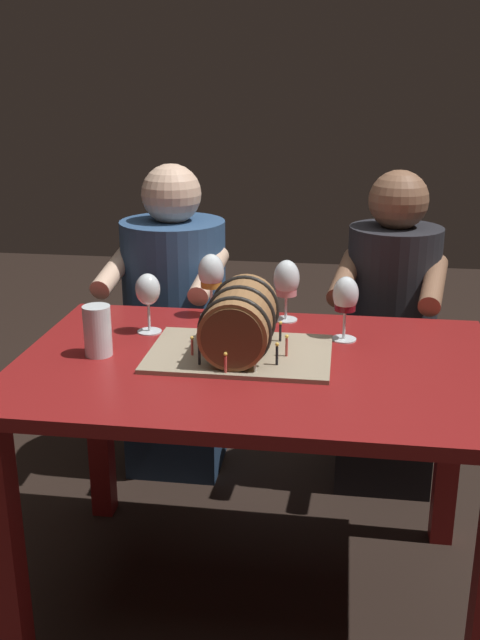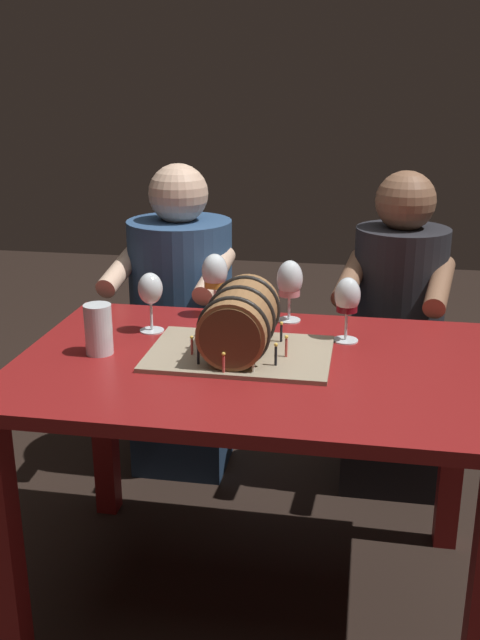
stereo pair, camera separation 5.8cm
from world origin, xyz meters
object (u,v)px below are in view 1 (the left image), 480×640
(barrel_cake, at_px, (240,325))
(wine_glass_rose, at_px, (286,281))
(dining_table, at_px, (256,402))
(person_seated_left, at_px, (175,329))
(person_seated_right, at_px, (388,348))
(wine_glass_red, at_px, (346,298))
(wine_glass_amber, at_px, (211,274))
(beer_pint, at_px, (98,333))
(wine_glass_empty, at_px, (148,291))

(barrel_cake, distance_m, wine_glass_rose, 0.33)
(dining_table, height_order, person_seated_left, person_seated_left)
(person_seated_left, relative_size, person_seated_right, 1.01)
(barrel_cake, relative_size, wine_glass_red, 2.62)
(wine_glass_amber, bearing_deg, dining_table, -62.60)
(barrel_cake, distance_m, beer_pint, 0.38)
(person_seated_left, bearing_deg, wine_glass_empty, -84.23)
(wine_glass_amber, xyz_separation_m, person_seated_left, (-0.21, 0.38, -0.32))
(wine_glass_empty, bearing_deg, wine_glass_red, 1.49)
(wine_glass_red, distance_m, person_seated_left, 0.87)
(beer_pint, relative_size, person_seated_right, 0.12)
(wine_glass_red, bearing_deg, wine_glass_amber, 158.66)
(wine_glass_rose, bearing_deg, beer_pint, -142.53)
(barrel_cake, relative_size, wine_glass_amber, 2.45)
(wine_glass_red, distance_m, person_seated_right, 0.66)
(dining_table, height_order, person_seated_right, person_seated_right)
(person_seated_left, xyz_separation_m, person_seated_right, (0.78, -0.00, -0.03))
(wine_glass_empty, relative_size, person_seated_right, 0.15)
(wine_glass_empty, xyz_separation_m, beer_pint, (-0.09, -0.20, -0.06))
(wine_glass_amber, height_order, wine_glass_red, wine_glass_amber)
(person_seated_left, distance_m, person_seated_right, 0.78)
(wine_glass_red, xyz_separation_m, person_seated_left, (-0.62, 0.54, -0.31))
(person_seated_left, bearing_deg, person_seated_right, -0.04)
(dining_table, distance_m, person_seated_left, 0.83)
(wine_glass_empty, xyz_separation_m, person_seated_left, (-0.06, 0.55, -0.31))
(beer_pint, relative_size, person_seated_left, 0.12)
(dining_table, relative_size, person_seated_right, 1.10)
(wine_glass_red, height_order, wine_glass_rose, wine_glass_rose)
(wine_glass_amber, xyz_separation_m, beer_pint, (-0.24, -0.37, -0.07))
(beer_pint, bearing_deg, wine_glass_rose, 37.47)
(wine_glass_empty, xyz_separation_m, person_seated_right, (0.72, 0.55, -0.34))
(wine_glass_rose, bearing_deg, wine_glass_amber, 177.75)
(wine_glass_rose, bearing_deg, person_seated_left, 138.58)
(barrel_cake, xyz_separation_m, wine_glass_red, (0.27, 0.16, 0.04))
(wine_glass_amber, xyz_separation_m, wine_glass_rose, (0.23, -0.01, -0.01))
(wine_glass_amber, xyz_separation_m, wine_glass_red, (0.41, -0.16, -0.01))
(beer_pint, bearing_deg, wine_glass_amber, 57.05)
(dining_table, distance_m, wine_glass_amber, 0.47)
(dining_table, height_order, wine_glass_empty, wine_glass_empty)
(dining_table, relative_size, person_seated_left, 1.09)
(barrel_cake, xyz_separation_m, person_seated_right, (0.44, 0.70, -0.30))
(barrel_cake, bearing_deg, dining_table, -31.90)
(barrel_cake, bearing_deg, wine_glass_empty, 152.72)
(wine_glass_empty, bearing_deg, person_seated_right, 37.30)
(wine_glass_rose, bearing_deg, wine_glass_empty, -156.76)
(barrel_cake, bearing_deg, person_seated_right, 58.02)
(person_seated_right, bearing_deg, wine_glass_rose, -131.37)
(wine_glass_red, bearing_deg, beer_pint, -161.98)
(person_seated_right, bearing_deg, beer_pint, -137.34)
(wine_glass_amber, bearing_deg, barrel_cake, -67.28)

